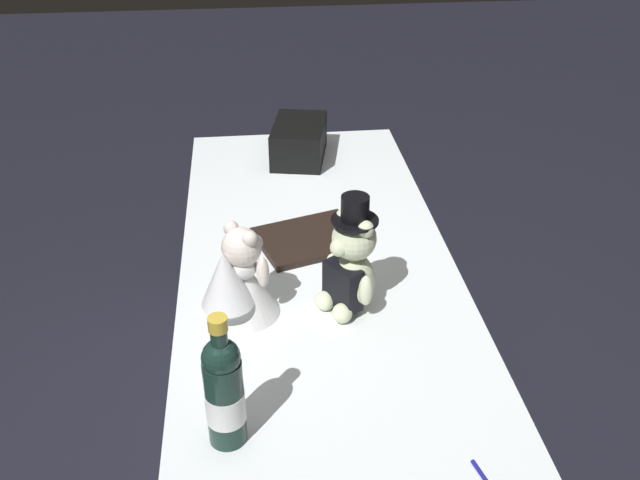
# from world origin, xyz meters

# --- Properties ---
(ground_plane) EXTENTS (12.00, 12.00, 0.00)m
(ground_plane) POSITION_xyz_m (0.00, 0.00, 0.00)
(ground_plane) COLOR black
(reception_table) EXTENTS (1.82, 0.71, 0.76)m
(reception_table) POSITION_xyz_m (0.00, 0.00, 0.38)
(reception_table) COLOR white
(reception_table) RESTS_ON ground_plane
(teddy_bear_groom) EXTENTS (0.14, 0.14, 0.29)m
(teddy_bear_groom) POSITION_xyz_m (0.15, 0.06, 0.88)
(teddy_bear_groom) COLOR beige
(teddy_bear_groom) RESTS_ON reception_table
(teddy_bear_bride) EXTENTS (0.20, 0.21, 0.23)m
(teddy_bear_bride) POSITION_xyz_m (0.15, -0.20, 0.86)
(teddy_bear_bride) COLOR white
(teddy_bear_bride) RESTS_ON reception_table
(champagne_bottle) EXTENTS (0.07, 0.07, 0.29)m
(champagne_bottle) POSITION_xyz_m (0.53, -0.23, 0.88)
(champagne_bottle) COLOR #183029
(champagne_bottle) RESTS_ON reception_table
(gift_case_black) EXTENTS (0.29, 0.21, 0.12)m
(gift_case_black) POSITION_xyz_m (-0.70, 0.01, 0.82)
(gift_case_black) COLOR black
(gift_case_black) RESTS_ON reception_table
(guestbook) EXTENTS (0.29, 0.32, 0.02)m
(guestbook) POSITION_xyz_m (-0.16, -0.01, 0.77)
(guestbook) COLOR black
(guestbook) RESTS_ON reception_table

